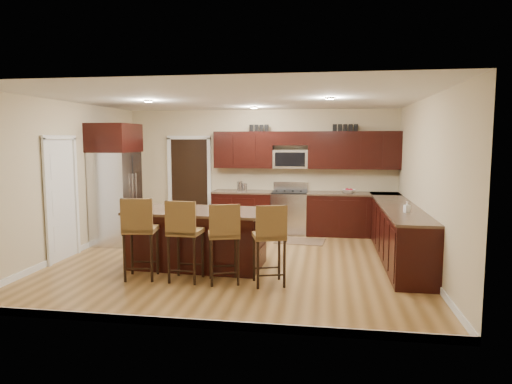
% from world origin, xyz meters
% --- Properties ---
extents(floor, '(6.00, 6.00, 0.00)m').
position_xyz_m(floor, '(0.00, 0.00, 0.00)').
color(floor, olive).
rests_on(floor, ground).
extents(ceiling, '(6.00, 6.00, 0.00)m').
position_xyz_m(ceiling, '(0.00, 0.00, 2.70)').
color(ceiling, silver).
rests_on(ceiling, wall_back).
extents(wall_back, '(6.00, 0.00, 6.00)m').
position_xyz_m(wall_back, '(0.00, 2.75, 1.35)').
color(wall_back, '#C9B891').
rests_on(wall_back, floor).
extents(wall_left, '(0.00, 5.50, 5.50)m').
position_xyz_m(wall_left, '(-3.00, 0.00, 1.35)').
color(wall_left, '#C9B891').
rests_on(wall_left, floor).
extents(wall_right, '(0.00, 5.50, 5.50)m').
position_xyz_m(wall_right, '(3.00, 0.00, 1.35)').
color(wall_right, '#C9B891').
rests_on(wall_right, floor).
extents(base_cabinets, '(4.02, 3.96, 0.92)m').
position_xyz_m(base_cabinets, '(1.90, 1.45, 0.46)').
color(base_cabinets, black).
rests_on(base_cabinets, floor).
extents(upper_cabinets, '(4.00, 0.33, 0.80)m').
position_xyz_m(upper_cabinets, '(1.04, 2.58, 1.84)').
color(upper_cabinets, black).
rests_on(upper_cabinets, wall_back).
extents(range, '(0.76, 0.64, 1.11)m').
position_xyz_m(range, '(0.68, 2.45, 0.47)').
color(range, silver).
rests_on(range, floor).
extents(microwave, '(0.76, 0.31, 0.40)m').
position_xyz_m(microwave, '(0.68, 2.60, 1.62)').
color(microwave, silver).
rests_on(microwave, upper_cabinets).
extents(doorway, '(0.85, 0.03, 2.06)m').
position_xyz_m(doorway, '(-1.65, 2.73, 1.03)').
color(doorway, black).
rests_on(doorway, floor).
extents(pantry_door, '(0.03, 0.80, 2.04)m').
position_xyz_m(pantry_door, '(-2.98, -0.30, 1.02)').
color(pantry_door, white).
rests_on(pantry_door, floor).
extents(letter_decor, '(2.20, 0.03, 0.15)m').
position_xyz_m(letter_decor, '(0.90, 2.58, 2.29)').
color(letter_decor, black).
rests_on(letter_decor, upper_cabinets).
extents(island, '(2.23, 1.26, 0.92)m').
position_xyz_m(island, '(-0.58, -0.34, 0.43)').
color(island, black).
rests_on(island, floor).
extents(stool_left, '(0.52, 0.52, 1.21)m').
position_xyz_m(stool_left, '(-1.21, -1.19, 0.76)').
color(stool_left, brown).
rests_on(stool_left, floor).
extents(stool_mid, '(0.46, 0.46, 1.19)m').
position_xyz_m(stool_mid, '(-0.54, -1.19, 0.74)').
color(stool_mid, brown).
rests_on(stool_mid, floor).
extents(stool_right, '(0.54, 0.54, 1.16)m').
position_xyz_m(stool_right, '(0.05, -1.18, 0.72)').
color(stool_right, brown).
rests_on(stool_right, floor).
extents(refrigerator, '(0.79, 0.96, 2.35)m').
position_xyz_m(refrigerator, '(-2.62, 1.00, 1.21)').
color(refrigerator, silver).
rests_on(refrigerator, floor).
extents(floor_mat, '(1.03, 0.74, 0.01)m').
position_xyz_m(floor_mat, '(0.96, 1.70, 0.01)').
color(floor_mat, brown).
rests_on(floor_mat, floor).
extents(fruit_bowl, '(0.36, 0.36, 0.07)m').
position_xyz_m(fruit_bowl, '(1.93, 2.45, 0.96)').
color(fruit_bowl, silver).
rests_on(fruit_bowl, base_cabinets).
extents(soap_bottle, '(0.10, 0.10, 0.17)m').
position_xyz_m(soap_bottle, '(2.70, -0.11, 1.01)').
color(soap_bottle, '#B2B2B2').
rests_on(soap_bottle, base_cabinets).
extents(canister_tall, '(0.12, 0.12, 0.21)m').
position_xyz_m(canister_tall, '(-0.42, 2.45, 1.03)').
color(canister_tall, silver).
rests_on(canister_tall, base_cabinets).
extents(canister_short, '(0.11, 0.11, 0.17)m').
position_xyz_m(canister_short, '(-0.31, 2.45, 1.00)').
color(canister_short, silver).
rests_on(canister_short, base_cabinets).
extents(island_jar, '(0.10, 0.10, 0.10)m').
position_xyz_m(island_jar, '(-1.08, -0.34, 0.97)').
color(island_jar, white).
rests_on(island_jar, island).
extents(stool_extra, '(0.54, 0.54, 1.16)m').
position_xyz_m(stool_extra, '(0.70, -1.18, 0.72)').
color(stool_extra, brown).
rests_on(stool_extra, floor).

